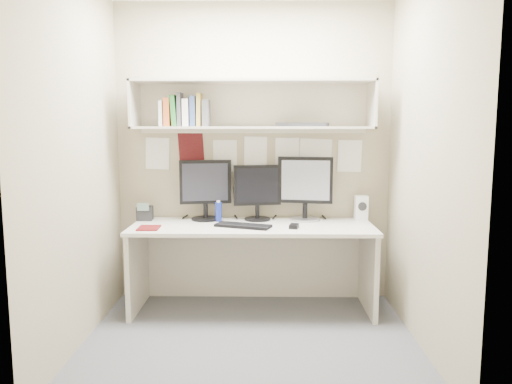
{
  "coord_description": "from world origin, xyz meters",
  "views": [
    {
      "loc": [
        0.1,
        -3.41,
        1.55
      ],
      "look_at": [
        0.03,
        0.35,
        1.04
      ],
      "focal_mm": 35.0,
      "sensor_mm": 36.0,
      "label": 1
    }
  ],
  "objects_px": {
    "monitor_right": "(305,187)",
    "maroon_notebook": "(149,228)",
    "monitor_left": "(205,188)",
    "desk": "(252,267)",
    "monitor_center": "(257,190)",
    "desk_phone": "(145,213)",
    "keyboard": "(243,226)",
    "speaker": "(361,208)"
  },
  "relations": [
    {
      "from": "monitor_center",
      "to": "desk_phone",
      "type": "bearing_deg",
      "value": 172.0
    },
    {
      "from": "monitor_center",
      "to": "monitor_right",
      "type": "xyz_separation_m",
      "value": [
        0.41,
        -0.0,
        0.03
      ]
    },
    {
      "from": "monitor_center",
      "to": "monitor_right",
      "type": "height_order",
      "value": "monitor_right"
    },
    {
      "from": "monitor_right",
      "to": "speaker",
      "type": "distance_m",
      "value": 0.52
    },
    {
      "from": "monitor_left",
      "to": "desk_phone",
      "type": "relative_size",
      "value": 3.28
    },
    {
      "from": "speaker",
      "to": "desk",
      "type": "bearing_deg",
      "value": -165.31
    },
    {
      "from": "monitor_center",
      "to": "monitor_right",
      "type": "relative_size",
      "value": 0.87
    },
    {
      "from": "monitor_center",
      "to": "desk_phone",
      "type": "distance_m",
      "value": 1.0
    },
    {
      "from": "monitor_right",
      "to": "maroon_notebook",
      "type": "relative_size",
      "value": 2.71
    },
    {
      "from": "monitor_center",
      "to": "keyboard",
      "type": "bearing_deg",
      "value": -119.39
    },
    {
      "from": "monitor_left",
      "to": "desk_phone",
      "type": "xyz_separation_m",
      "value": [
        -0.53,
        -0.03,
        -0.22
      ]
    },
    {
      "from": "keyboard",
      "to": "maroon_notebook",
      "type": "bearing_deg",
      "value": -154.53
    },
    {
      "from": "keyboard",
      "to": "desk_phone",
      "type": "distance_m",
      "value": 0.91
    },
    {
      "from": "monitor_left",
      "to": "desk_phone",
      "type": "bearing_deg",
      "value": 174.12
    },
    {
      "from": "desk",
      "to": "maroon_notebook",
      "type": "bearing_deg",
      "value": -168.24
    },
    {
      "from": "desk",
      "to": "maroon_notebook",
      "type": "relative_size",
      "value": 9.85
    },
    {
      "from": "monitor_left",
      "to": "maroon_notebook",
      "type": "bearing_deg",
      "value": -146.04
    },
    {
      "from": "monitor_center",
      "to": "monitor_left",
      "type": "bearing_deg",
      "value": 170.01
    },
    {
      "from": "monitor_center",
      "to": "keyboard",
      "type": "height_order",
      "value": "monitor_center"
    },
    {
      "from": "monitor_right",
      "to": "desk_phone",
      "type": "distance_m",
      "value": 1.41
    },
    {
      "from": "keyboard",
      "to": "desk",
      "type": "bearing_deg",
      "value": 73.03
    },
    {
      "from": "monitor_left",
      "to": "speaker",
      "type": "height_order",
      "value": "monitor_left"
    },
    {
      "from": "keyboard",
      "to": "monitor_right",
      "type": "bearing_deg",
      "value": 50.97
    },
    {
      "from": "desk_phone",
      "to": "speaker",
      "type": "bearing_deg",
      "value": -1.55
    },
    {
      "from": "desk",
      "to": "speaker",
      "type": "relative_size",
      "value": 9.35
    },
    {
      "from": "monitor_left",
      "to": "monitor_right",
      "type": "relative_size",
      "value": 0.95
    },
    {
      "from": "desk",
      "to": "maroon_notebook",
      "type": "xyz_separation_m",
      "value": [
        -0.82,
        -0.17,
        0.37
      ]
    },
    {
      "from": "desk",
      "to": "monitor_center",
      "type": "distance_m",
      "value": 0.66
    },
    {
      "from": "monitor_left",
      "to": "monitor_center",
      "type": "distance_m",
      "value": 0.45
    },
    {
      "from": "desk",
      "to": "speaker",
      "type": "distance_m",
      "value": 1.08
    },
    {
      "from": "maroon_notebook",
      "to": "monitor_right",
      "type": "bearing_deg",
      "value": 15.23
    },
    {
      "from": "keyboard",
      "to": "desk_phone",
      "type": "relative_size",
      "value": 2.83
    },
    {
      "from": "maroon_notebook",
      "to": "desk_phone",
      "type": "xyz_separation_m",
      "value": [
        -0.12,
        0.36,
        0.06
      ]
    },
    {
      "from": "monitor_right",
      "to": "maroon_notebook",
      "type": "bearing_deg",
      "value": -153.56
    },
    {
      "from": "speaker",
      "to": "maroon_notebook",
      "type": "relative_size",
      "value": 1.05
    },
    {
      "from": "monitor_left",
      "to": "monitor_right",
      "type": "bearing_deg",
      "value": -9.58
    },
    {
      "from": "monitor_right",
      "to": "speaker",
      "type": "xyz_separation_m",
      "value": [
        0.49,
        0.01,
        -0.19
      ]
    },
    {
      "from": "monitor_left",
      "to": "speaker",
      "type": "distance_m",
      "value": 1.36
    },
    {
      "from": "monitor_left",
      "to": "monitor_right",
      "type": "height_order",
      "value": "monitor_right"
    },
    {
      "from": "monitor_left",
      "to": "speaker",
      "type": "relative_size",
      "value": 2.44
    },
    {
      "from": "desk",
      "to": "monitor_left",
      "type": "relative_size",
      "value": 3.84
    },
    {
      "from": "monitor_right",
      "to": "keyboard",
      "type": "height_order",
      "value": "monitor_right"
    }
  ]
}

